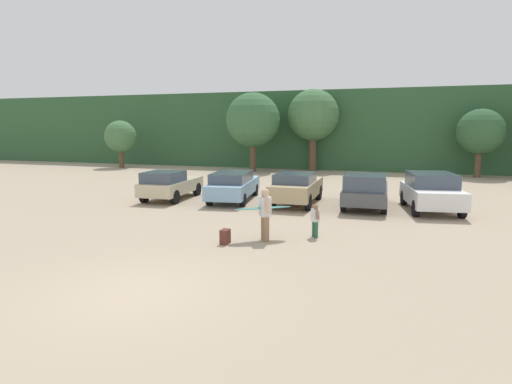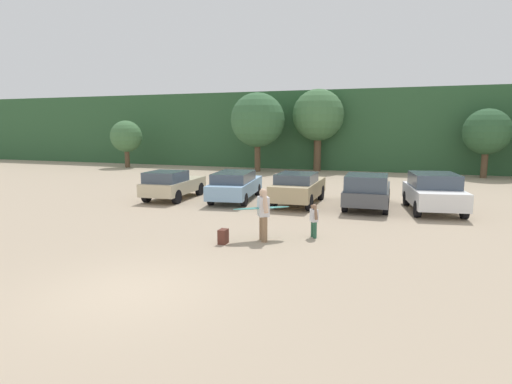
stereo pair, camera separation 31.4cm
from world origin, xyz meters
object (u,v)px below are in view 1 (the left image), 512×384
Objects in this scene: surfboard_teal at (263,208)px; backpack_dropped at (225,237)px; parked_car_tan at (297,187)px; parked_car_dark_gray at (365,190)px; parked_car_sky_blue at (233,185)px; person_adult at (265,212)px; parked_car_champagne at (170,184)px; parked_car_white at (431,191)px; person_child at (315,218)px.

backpack_dropped is at bearing 8.22° from surfboard_teal.
parked_car_tan is 3.10m from parked_car_dark_gray.
person_adult is (3.66, -6.61, 0.17)m from parked_car_sky_blue.
parked_car_champagne is 8.95m from person_adult.
parked_car_white reaches higher than parked_car_tan.
backpack_dropped is at bearing -168.62° from parked_car_sky_blue.
person_adult reaches higher than parked_car_champagne.
parked_car_champagne is 9.20× the size of backpack_dropped.
person_child is 2.45× the size of backpack_dropped.
parked_car_sky_blue reaches higher than person_child.
surfboard_teal is at bearing -5.67° from person_child.
backpack_dropped is at bearing -142.92° from parked_car_champagne.
person_adult is 1.47m from backpack_dropped.
backpack_dropped is (2.60, -7.35, -0.54)m from parked_car_sky_blue.
parked_car_dark_gray is 2.47× the size of surfboard_teal.
parked_car_white is 9.92m from backpack_dropped.
parked_car_white is 3.81× the size of person_child.
person_child is at bearing -124.90° from parked_car_champagne.
person_adult is 0.20m from surfboard_teal.
backpack_dropped is (-0.94, -0.88, -0.79)m from surfboard_teal.
parked_car_white is 7.09m from person_child.
parked_car_champagne is at bearing 95.72° from parked_car_tan.
parked_car_tan is 9.89× the size of backpack_dropped.
person_child is at bearing -162.31° from parked_car_tan.
parked_car_sky_blue is 7.81m from backpack_dropped.
parked_car_sky_blue is 6.26m from parked_car_dark_gray.
parked_car_champagne is at bearing -73.79° from person_adult.
parked_car_tan is (6.24, 0.73, 0.04)m from parked_car_champagne.
parked_car_tan is at bearing -118.33° from person_adult.
parked_car_tan is 1.06× the size of parked_car_white.
parked_car_tan is 2.41× the size of surfboard_teal.
backpack_dropped is at bearing 2.28° from person_adult.
parked_car_sky_blue reaches higher than surfboard_teal.
person_adult is 3.69× the size of backpack_dropped.
parked_car_dark_gray is 7.08m from surfboard_teal.
person_child is (5.08, -5.69, -0.14)m from parked_car_sky_blue.
parked_car_champagne is at bearing 85.35° from parked_car_white.
person_adult is 0.90× the size of surfboard_teal.
parked_car_tan is at bearing -86.91° from parked_car_champagne.
parked_car_tan is 2.68× the size of person_adult.
parked_car_sky_blue is at bearing -80.40° from parked_car_champagne.
person_child is at bearing -146.39° from parked_car_sky_blue.
person_child reaches higher than surfboard_teal.
parked_car_white is at bearing 49.96° from backpack_dropped.
parked_car_champagne is 8.78m from surfboard_teal.
parked_car_sky_blue is 1.09× the size of parked_car_dark_gray.
surfboard_teal is at bearing -84.25° from person_adult.
surfboard_teal is 1.51m from backpack_dropped.
parked_car_tan is at bearing 89.76° from parked_car_dark_gray.
parked_car_dark_gray reaches higher than parked_car_champagne.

